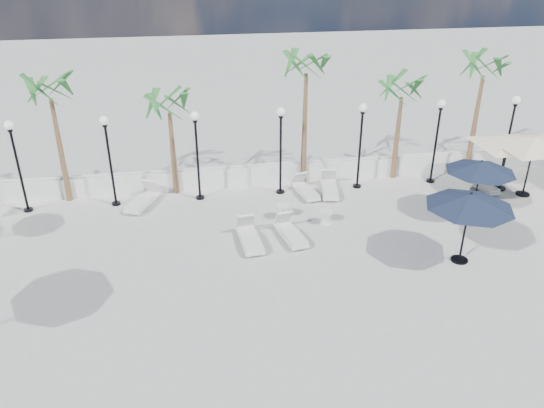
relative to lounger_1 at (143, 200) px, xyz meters
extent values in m
plane|color=#AEAFA9|center=(5.87, -6.22, -0.26)|extent=(100.00, 100.00, 0.00)
cube|color=silver|center=(5.87, 1.28, 0.19)|extent=(26.00, 0.30, 0.90)
cube|color=silver|center=(5.87, 1.28, 0.71)|extent=(26.00, 0.12, 0.08)
cylinder|color=black|center=(-4.63, 0.28, -0.21)|extent=(0.36, 0.36, 0.10)
cylinder|color=black|center=(-4.63, 0.28, 1.49)|extent=(0.10, 0.10, 3.50)
cylinder|color=black|center=(-4.63, 0.28, 3.19)|extent=(0.18, 0.18, 0.10)
sphere|color=white|center=(-4.63, 0.28, 3.40)|extent=(0.36, 0.36, 0.36)
cylinder|color=black|center=(-1.13, 0.28, -0.21)|extent=(0.36, 0.36, 0.10)
cylinder|color=black|center=(-1.13, 0.28, 1.49)|extent=(0.10, 0.10, 3.50)
cylinder|color=black|center=(-1.13, 0.28, 3.19)|extent=(0.18, 0.18, 0.10)
sphere|color=white|center=(-1.13, 0.28, 3.40)|extent=(0.36, 0.36, 0.36)
cylinder|color=black|center=(2.37, 0.28, -0.21)|extent=(0.36, 0.36, 0.10)
cylinder|color=black|center=(2.37, 0.28, 1.49)|extent=(0.10, 0.10, 3.50)
cylinder|color=black|center=(2.37, 0.28, 3.19)|extent=(0.18, 0.18, 0.10)
sphere|color=white|center=(2.37, 0.28, 3.40)|extent=(0.36, 0.36, 0.36)
cylinder|color=black|center=(5.87, 0.28, -0.21)|extent=(0.36, 0.36, 0.10)
cylinder|color=black|center=(5.87, 0.28, 1.49)|extent=(0.10, 0.10, 3.50)
cylinder|color=black|center=(5.87, 0.28, 3.19)|extent=(0.18, 0.18, 0.10)
sphere|color=white|center=(5.87, 0.28, 3.40)|extent=(0.36, 0.36, 0.36)
cylinder|color=black|center=(9.37, 0.28, -0.21)|extent=(0.36, 0.36, 0.10)
cylinder|color=black|center=(9.37, 0.28, 1.49)|extent=(0.10, 0.10, 3.50)
cylinder|color=black|center=(9.37, 0.28, 3.19)|extent=(0.18, 0.18, 0.10)
sphere|color=white|center=(9.37, 0.28, 3.40)|extent=(0.36, 0.36, 0.36)
cylinder|color=black|center=(12.87, 0.28, -0.21)|extent=(0.36, 0.36, 0.10)
cylinder|color=black|center=(12.87, 0.28, 1.49)|extent=(0.10, 0.10, 3.50)
cylinder|color=black|center=(12.87, 0.28, 3.19)|extent=(0.18, 0.18, 0.10)
sphere|color=white|center=(12.87, 0.28, 3.40)|extent=(0.36, 0.36, 0.36)
cylinder|color=black|center=(16.37, 0.28, -0.21)|extent=(0.36, 0.36, 0.10)
cylinder|color=black|center=(16.37, 0.28, 1.49)|extent=(0.10, 0.10, 3.50)
cylinder|color=black|center=(16.37, 0.28, 3.19)|extent=(0.18, 0.18, 0.10)
sphere|color=white|center=(16.37, 0.28, 3.40)|extent=(0.36, 0.36, 0.36)
cone|color=brown|center=(-3.13, 1.08, 1.94)|extent=(0.28, 0.28, 4.40)
cone|color=brown|center=(1.37, 1.08, 1.54)|extent=(0.28, 0.28, 3.60)
cone|color=brown|center=(7.07, 1.08, 2.24)|extent=(0.28, 0.28, 5.00)
cone|color=brown|center=(11.37, 1.08, 1.64)|extent=(0.28, 0.28, 3.80)
cone|color=brown|center=(15.07, 1.08, 2.04)|extent=(0.28, 0.28, 4.60)
cube|color=silver|center=(-0.01, -0.02, -0.10)|extent=(1.48, 2.15, 0.11)
cube|color=silver|center=(-0.12, -0.27, 0.02)|extent=(1.16, 1.53, 0.11)
cube|color=silver|center=(0.34, 0.73, 0.31)|extent=(0.79, 0.71, 0.64)
cube|color=silver|center=(3.98, -3.86, -0.10)|extent=(0.83, 2.08, 0.11)
cube|color=silver|center=(4.00, -4.13, 0.02)|extent=(0.74, 1.42, 0.11)
cube|color=silver|center=(3.92, -3.04, 0.31)|extent=(0.67, 0.53, 0.63)
cube|color=silver|center=(5.53, -3.76, -0.11)|extent=(1.00, 2.02, 0.10)
cube|color=silver|center=(5.58, -4.01, 0.01)|extent=(0.84, 1.40, 0.10)
cube|color=silver|center=(5.38, -2.99, 0.28)|extent=(0.68, 0.56, 0.60)
cube|color=silver|center=(7.98, -0.14, -0.10)|extent=(1.05, 2.11, 0.11)
cube|color=silver|center=(7.92, -0.41, 0.02)|extent=(0.88, 1.46, 0.11)
cube|color=silver|center=(8.13, 0.66, 0.30)|extent=(0.71, 0.59, 0.63)
cube|color=silver|center=(6.91, -0.13, -0.11)|extent=(0.95, 1.95, 0.10)
cube|color=silver|center=(6.96, -0.38, 0.00)|extent=(0.80, 1.35, 0.10)
cube|color=silver|center=(6.78, 0.62, 0.26)|extent=(0.66, 0.54, 0.58)
cube|color=silver|center=(14.77, -0.85, -0.12)|extent=(0.89, 1.86, 0.10)
cube|color=silver|center=(14.81, -1.09, -0.01)|extent=(0.75, 1.28, 0.10)
cube|color=silver|center=(14.65, -0.14, 0.24)|extent=(0.62, 0.51, 0.56)
cylinder|color=silver|center=(5.53, -2.09, -0.25)|extent=(0.45, 0.45, 0.03)
cylinder|color=silver|center=(5.53, -2.09, 0.01)|extent=(0.07, 0.07, 0.54)
cylinder|color=silver|center=(5.53, -2.09, 0.29)|extent=(0.59, 0.59, 0.03)
cylinder|color=silver|center=(7.10, -2.79, -0.25)|extent=(0.42, 0.42, 0.03)
cylinder|color=silver|center=(7.10, -2.79, -0.01)|extent=(0.06, 0.06, 0.50)
cylinder|color=silver|center=(7.10, -2.79, 0.25)|extent=(0.54, 0.54, 0.03)
cylinder|color=black|center=(13.09, -3.14, -0.23)|extent=(0.54, 0.54, 0.06)
cylinder|color=black|center=(13.09, -3.14, 0.89)|extent=(0.07, 0.07, 2.31)
cone|color=black|center=(13.09, -3.14, 1.87)|extent=(2.70, 2.70, 0.43)
sphere|color=black|center=(13.09, -3.14, 2.11)|extent=(0.08, 0.08, 0.08)
cylinder|color=black|center=(10.99, -6.17, -0.23)|extent=(0.59, 0.59, 0.06)
cylinder|color=black|center=(10.99, -6.17, 0.99)|extent=(0.07, 0.07, 2.51)
cone|color=black|center=(10.99, -6.17, 2.06)|extent=(2.93, 2.93, 0.47)
sphere|color=black|center=(10.99, -6.17, 2.32)|extent=(0.08, 0.08, 0.08)
cylinder|color=black|center=(16.25, -1.69, -0.23)|extent=(0.59, 0.59, 0.07)
cylinder|color=black|center=(16.25, -1.69, 1.04)|extent=(0.08, 0.08, 2.61)
pyramid|color=beige|center=(16.25, -1.69, 2.37)|extent=(5.77, 5.77, 0.40)
cylinder|color=black|center=(15.56, -0.97, -0.23)|extent=(0.56, 0.56, 0.06)
cylinder|color=black|center=(15.56, -0.97, 0.95)|extent=(0.08, 0.08, 2.42)
pyramid|color=beige|center=(15.56, -0.97, 2.19)|extent=(5.26, 5.26, 0.38)
camera|label=1|loc=(2.00, -20.40, 9.71)|focal=35.00mm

